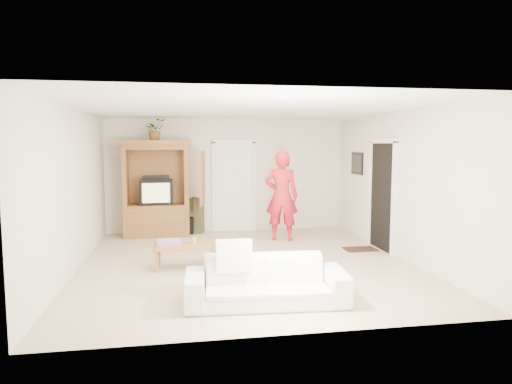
# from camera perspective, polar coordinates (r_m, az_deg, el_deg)

# --- Properties ---
(floor) EXTENTS (6.00, 6.00, 0.00)m
(floor) POSITION_cam_1_polar(r_m,az_deg,el_deg) (7.87, -1.22, -8.84)
(floor) COLOR tan
(floor) RESTS_ON ground
(ceiling) EXTENTS (6.00, 6.00, 0.00)m
(ceiling) POSITION_cam_1_polar(r_m,az_deg,el_deg) (7.63, -1.27, 10.38)
(ceiling) COLOR white
(ceiling) RESTS_ON floor
(wall_back) EXTENTS (5.50, 0.00, 5.50)m
(wall_back) POSITION_cam_1_polar(r_m,az_deg,el_deg) (10.61, -3.61, 2.12)
(wall_back) COLOR silver
(wall_back) RESTS_ON floor
(wall_front) EXTENTS (5.50, 0.00, 5.50)m
(wall_front) POSITION_cam_1_polar(r_m,az_deg,el_deg) (4.72, 4.09, -2.75)
(wall_front) COLOR silver
(wall_front) RESTS_ON floor
(wall_left) EXTENTS (0.00, 6.00, 6.00)m
(wall_left) POSITION_cam_1_polar(r_m,az_deg,el_deg) (7.74, -21.83, 0.26)
(wall_left) COLOR silver
(wall_left) RESTS_ON floor
(wall_right) EXTENTS (0.00, 6.00, 6.00)m
(wall_right) POSITION_cam_1_polar(r_m,az_deg,el_deg) (8.49, 17.45, 0.88)
(wall_right) COLOR silver
(wall_right) RESTS_ON floor
(armoire) EXTENTS (1.82, 1.14, 2.10)m
(armoire) POSITION_cam_1_polar(r_m,az_deg,el_deg) (10.26, -12.18, -0.33)
(armoire) COLOR brown
(armoire) RESTS_ON floor
(door_back) EXTENTS (0.85, 0.05, 2.04)m
(door_back) POSITION_cam_1_polar(r_m,az_deg,el_deg) (10.62, -2.78, 0.61)
(door_back) COLOR white
(door_back) RESTS_ON floor
(doorway_right) EXTENTS (0.05, 0.90, 2.04)m
(doorway_right) POSITION_cam_1_polar(r_m,az_deg,el_deg) (9.04, 15.52, -0.55)
(doorway_right) COLOR black
(doorway_right) RESTS_ON floor
(framed_picture) EXTENTS (0.03, 0.60, 0.48)m
(framed_picture) POSITION_cam_1_polar(r_m,az_deg,el_deg) (10.19, 12.54, 3.51)
(framed_picture) COLOR black
(framed_picture) RESTS_ON wall_right
(doormat) EXTENTS (0.60, 0.40, 0.02)m
(doormat) POSITION_cam_1_polar(r_m,az_deg,el_deg) (9.04, 12.89, -6.98)
(doormat) COLOR #382316
(doormat) RESTS_ON floor
(plant) EXTENTS (0.53, 0.51, 0.46)m
(plant) POSITION_cam_1_polar(r_m,az_deg,el_deg) (10.18, -12.50, 7.62)
(plant) COLOR #4C7238
(plant) RESTS_ON armoire
(man) EXTENTS (0.79, 0.63, 1.87)m
(man) POSITION_cam_1_polar(r_m,az_deg,el_deg) (9.55, 3.23, -0.50)
(man) COLOR red
(man) RESTS_ON floor
(sofa) EXTENTS (2.08, 0.92, 0.59)m
(sofa) POSITION_cam_1_polar(r_m,az_deg,el_deg) (5.88, 1.28, -11.03)
(sofa) COLOR white
(sofa) RESTS_ON floor
(coffee_table) EXTENTS (1.05, 0.59, 0.39)m
(coffee_table) POSITION_cam_1_polar(r_m,az_deg,el_deg) (7.61, -8.80, -6.83)
(coffee_table) COLOR olive
(coffee_table) RESTS_ON floor
(towel) EXTENTS (0.39, 0.29, 0.08)m
(towel) POSITION_cam_1_polar(r_m,az_deg,el_deg) (7.59, -10.80, -6.20)
(towel) COLOR #FF547E
(towel) RESTS_ON coffee_table
(candle) EXTENTS (0.08, 0.08, 0.10)m
(candle) POSITION_cam_1_polar(r_m,az_deg,el_deg) (7.64, -7.75, -6.00)
(candle) COLOR tan
(candle) RESTS_ON coffee_table
(backpack_black) EXTENTS (0.34, 0.26, 0.38)m
(backpack_black) POSITION_cam_1_polar(r_m,az_deg,el_deg) (10.37, -8.74, -4.22)
(backpack_black) COLOR black
(backpack_black) RESTS_ON floor
(backpack_olive) EXTENTS (0.46, 0.38, 0.79)m
(backpack_olive) POSITION_cam_1_polar(r_m,az_deg,el_deg) (10.51, -7.71, -2.94)
(backpack_olive) COLOR #47442B
(backpack_olive) RESTS_ON floor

